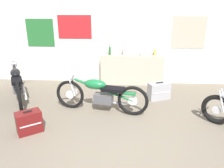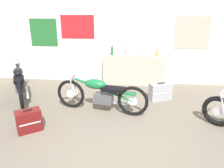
{
  "view_description": "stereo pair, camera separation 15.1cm",
  "coord_description": "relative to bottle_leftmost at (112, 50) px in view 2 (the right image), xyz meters",
  "views": [
    {
      "loc": [
        0.07,
        -2.98,
        2.27
      ],
      "look_at": [
        -0.24,
        1.37,
        0.7
      ],
      "focal_mm": 35.0,
      "sensor_mm": 36.0,
      "label": 1
    },
    {
      "loc": [
        0.22,
        -2.97,
        2.27
      ],
      "look_at": [
        -0.24,
        1.37,
        0.7
      ],
      "focal_mm": 35.0,
      "sensor_mm": 36.0,
      "label": 2
    }
  ],
  "objects": [
    {
      "name": "bottle_right_center",
      "position": [
        1.32,
        0.04,
        -0.04
      ],
      "size": [
        0.06,
        0.06,
        0.22
      ],
      "color": "gold",
      "rests_on": "sill_counter"
    },
    {
      "name": "hard_case_darkred",
      "position": [
        -1.3,
        -2.86,
        -0.82
      ],
      "size": [
        0.52,
        0.48,
        0.44
      ],
      "color": "maroon",
      "rests_on": "ground_plane"
    },
    {
      "name": "bottle_left_center",
      "position": [
        0.41,
        0.02,
        -0.01
      ],
      "size": [
        0.06,
        0.06,
        0.29
      ],
      "color": "#B7B2A8",
      "rests_on": "sill_counter"
    },
    {
      "name": "wall_back",
      "position": [
        0.44,
        0.2,
        0.37
      ],
      "size": [
        10.0,
        0.07,
        2.8
      ],
      "color": "silver",
      "rests_on": "ground_plane"
    },
    {
      "name": "sill_counter",
      "position": [
        0.67,
        0.02,
        -0.59
      ],
      "size": [
        1.88,
        0.28,
        0.89
      ],
      "color": "#B7AD99",
      "rests_on": "ground_plane"
    },
    {
      "name": "bottle_center",
      "position": [
        0.92,
        -0.03,
        -0.06
      ],
      "size": [
        0.07,
        0.07,
        0.17
      ],
      "color": "#B7B2A8",
      "rests_on": "sill_counter"
    },
    {
      "name": "motorcycle_black",
      "position": [
        -2.25,
        -1.35,
        -0.59
      ],
      "size": [
        1.12,
        1.89,
        0.91
      ],
      "color": "black",
      "rests_on": "ground_plane"
    },
    {
      "name": "hard_case_silver",
      "position": [
        1.35,
        -1.11,
        -0.81
      ],
      "size": [
        0.61,
        0.44,
        0.46
      ],
      "color": "#9E9EA3",
      "rests_on": "ground_plane"
    },
    {
      "name": "ground_plane",
      "position": [
        0.44,
        -3.38,
        -1.03
      ],
      "size": [
        24.0,
        24.0,
        0.0
      ],
      "primitive_type": "plane",
      "color": "#706656"
    },
    {
      "name": "bottle_leftmost",
      "position": [
        0.0,
        0.0,
        0.0
      ],
      "size": [
        0.06,
        0.06,
        0.31
      ],
      "color": "#23662D",
      "rests_on": "sill_counter"
    },
    {
      "name": "motorcycle_green",
      "position": [
        -0.06,
        -1.9,
        -0.6
      ],
      "size": [
        2.12,
        0.65,
        0.87
      ],
      "color": "black",
      "rests_on": "ground_plane"
    }
  ]
}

